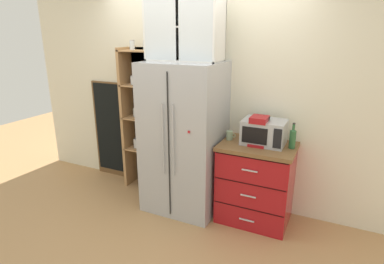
% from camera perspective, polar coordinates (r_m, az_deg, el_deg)
% --- Properties ---
extents(ground_plane, '(10.74, 10.74, 0.00)m').
position_cam_1_polar(ground_plane, '(3.97, -1.30, -12.96)').
color(ground_plane, tan).
extents(wall_back_cream, '(5.04, 0.10, 2.55)m').
position_cam_1_polar(wall_back_cream, '(3.86, 1.26, 6.46)').
color(wall_back_cream, silver).
rests_on(wall_back_cream, ground).
extents(refrigerator, '(0.84, 0.73, 1.73)m').
position_cam_1_polar(refrigerator, '(3.61, -1.43, -1.10)').
color(refrigerator, '#ADAFB5').
rests_on(refrigerator, ground).
extents(pantry_shelf_column, '(0.56, 0.30, 1.94)m').
position_cam_1_polar(pantry_shelf_column, '(4.17, -8.51, 2.75)').
color(pantry_shelf_column, brown).
rests_on(pantry_shelf_column, ground).
extents(counter_cabinet, '(0.79, 0.60, 0.89)m').
position_cam_1_polar(counter_cabinet, '(3.56, 11.47, -8.96)').
color(counter_cabinet, '#A8161C').
rests_on(counter_cabinet, ground).
extents(microwave, '(0.44, 0.33, 0.26)m').
position_cam_1_polar(microwave, '(3.39, 12.93, -0.01)').
color(microwave, '#ADAFB5').
rests_on(microwave, counter_cabinet).
extents(coffee_maker, '(0.17, 0.20, 0.31)m').
position_cam_1_polar(coffee_maker, '(3.35, 12.11, 0.30)').
color(coffee_maker, '#A8161C').
rests_on(coffee_maker, counter_cabinet).
extents(mug_sage, '(0.11, 0.07, 0.10)m').
position_cam_1_polar(mug_sage, '(3.48, 6.85, -0.61)').
color(mug_sage, '#8CA37F').
rests_on(mug_sage, counter_cabinet).
extents(bottle_green, '(0.07, 0.07, 0.27)m').
position_cam_1_polar(bottle_green, '(3.34, 17.81, -0.92)').
color(bottle_green, '#285B33').
rests_on(bottle_green, counter_cabinet).
extents(upper_cabinet, '(0.81, 0.32, 0.70)m').
position_cam_1_polar(upper_cabinet, '(3.46, -1.22, 18.47)').
color(upper_cabinet, silver).
rests_on(upper_cabinet, refrigerator).
extents(chalkboard_menu, '(0.60, 0.04, 1.38)m').
position_cam_1_polar(chalkboard_menu, '(4.63, -14.23, 0.36)').
color(chalkboard_menu, brown).
rests_on(chalkboard_menu, ground).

